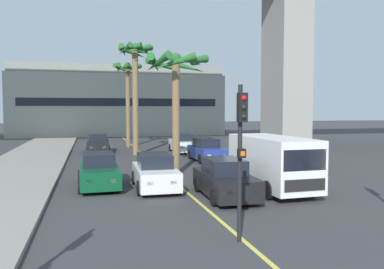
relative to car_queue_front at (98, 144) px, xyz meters
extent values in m
cube|color=#DBCC4C|center=(3.36, -7.79, -0.72)|extent=(0.14, 56.00, 0.01)
cube|color=gray|center=(16.30, -1.32, 7.12)|extent=(2.80, 4.40, 15.67)
cube|color=#ADB2A8|center=(3.36, 22.06, 3.38)|extent=(28.13, 8.00, 8.20)
cube|color=gray|center=(3.36, 22.06, 8.08)|extent=(27.57, 7.20, 1.20)
cube|color=black|center=(3.36, 18.04, 3.79)|extent=(25.32, 0.04, 1.00)
cube|color=black|center=(0.00, -0.03, -0.14)|extent=(1.82, 4.15, 0.80)
cube|color=black|center=(0.00, 0.12, 0.54)|extent=(1.45, 2.09, 0.60)
cube|color=#F2EDCC|center=(0.41, -2.06, -0.09)|extent=(0.24, 0.09, 0.14)
cube|color=#F2EDCC|center=(-0.53, -2.03, -0.09)|extent=(0.24, 0.09, 0.14)
cylinder|color=black|center=(0.77, -1.33, -0.40)|extent=(0.24, 0.65, 0.64)
cylinder|color=black|center=(-0.85, -1.28, -0.40)|extent=(0.24, 0.65, 0.64)
cylinder|color=black|center=(0.84, 1.21, -0.40)|extent=(0.24, 0.65, 0.64)
cylinder|color=black|center=(-0.77, 1.26, -0.40)|extent=(0.24, 0.65, 0.64)
cube|color=black|center=(4.61, -18.26, -0.14)|extent=(1.81, 4.15, 0.80)
cube|color=black|center=(4.62, -18.11, 0.54)|extent=(1.45, 2.09, 0.60)
cube|color=#F2EDCC|center=(5.02, -20.29, -0.09)|extent=(0.24, 0.09, 0.14)
cube|color=#F2EDCC|center=(4.09, -20.26, -0.09)|extent=(0.24, 0.09, 0.14)
cylinder|color=black|center=(5.39, -19.56, -0.40)|extent=(0.24, 0.65, 0.64)
cylinder|color=black|center=(3.77, -19.51, -0.40)|extent=(0.24, 0.65, 0.64)
cylinder|color=black|center=(5.46, -17.02, -0.40)|extent=(0.24, 0.65, 0.64)
cylinder|color=black|center=(3.84, -16.97, -0.40)|extent=(0.24, 0.65, 0.64)
cube|color=white|center=(2.17, -15.82, -0.14)|extent=(1.80, 4.14, 0.80)
cube|color=black|center=(2.17, -15.67, 0.54)|extent=(1.45, 2.08, 0.60)
cube|color=#F2EDCC|center=(2.58, -17.84, -0.09)|extent=(0.24, 0.09, 0.14)
cube|color=#F2EDCC|center=(1.65, -17.82, -0.09)|extent=(0.24, 0.09, 0.14)
cylinder|color=black|center=(2.94, -17.11, -0.40)|extent=(0.24, 0.65, 0.64)
cylinder|color=black|center=(1.33, -17.07, -0.40)|extent=(0.24, 0.65, 0.64)
cylinder|color=black|center=(3.01, -14.57, -0.40)|extent=(0.24, 0.65, 0.64)
cylinder|color=black|center=(1.39, -14.53, -0.40)|extent=(0.24, 0.65, 0.64)
cube|color=navy|center=(7.13, -7.37, -0.14)|extent=(1.74, 4.12, 0.80)
cube|color=black|center=(7.12, -7.22, 0.54)|extent=(1.41, 2.06, 0.60)
cube|color=#F2EDCC|center=(7.61, -9.38, -0.09)|extent=(0.24, 0.08, 0.14)
cube|color=#F2EDCC|center=(6.68, -9.39, -0.09)|extent=(0.24, 0.08, 0.14)
cylinder|color=black|center=(7.95, -8.63, -0.40)|extent=(0.23, 0.64, 0.64)
cylinder|color=black|center=(6.33, -8.65, -0.40)|extent=(0.23, 0.64, 0.64)
cylinder|color=black|center=(7.92, -6.09, -0.40)|extent=(0.23, 0.64, 0.64)
cylinder|color=black|center=(6.31, -6.11, -0.40)|extent=(0.23, 0.64, 0.64)
cube|color=#0C4728|center=(-0.27, -14.79, -0.14)|extent=(1.82, 4.15, 0.80)
cube|color=black|center=(-0.27, -14.64, 0.54)|extent=(1.45, 2.09, 0.60)
cube|color=#F2EDCC|center=(0.26, -16.79, -0.09)|extent=(0.24, 0.09, 0.14)
cube|color=#F2EDCC|center=(-0.68, -16.82, -0.09)|extent=(0.24, 0.09, 0.14)
cylinder|color=black|center=(0.58, -16.04, -0.40)|extent=(0.24, 0.65, 0.64)
cylinder|color=black|center=(-1.04, -16.09, -0.40)|extent=(0.24, 0.65, 0.64)
cylinder|color=black|center=(0.50, -13.50, -0.40)|extent=(0.24, 0.65, 0.64)
cylinder|color=black|center=(-1.11, -13.55, -0.40)|extent=(0.24, 0.65, 0.64)
cube|color=white|center=(6.78, -1.63, -0.14)|extent=(1.85, 4.16, 0.80)
cube|color=black|center=(6.79, -1.48, 0.54)|extent=(1.47, 2.10, 0.60)
cube|color=#F2EDCC|center=(7.18, -3.66, -0.09)|extent=(0.24, 0.09, 0.14)
cube|color=#F2EDCC|center=(6.24, -3.63, -0.09)|extent=(0.24, 0.09, 0.14)
cylinder|color=black|center=(7.54, -2.93, -0.40)|extent=(0.24, 0.65, 0.64)
cylinder|color=black|center=(5.93, -2.88, -0.40)|extent=(0.24, 0.65, 0.64)
cylinder|color=black|center=(7.63, -0.39, -0.40)|extent=(0.24, 0.65, 0.64)
cylinder|color=black|center=(6.02, -0.34, -0.40)|extent=(0.24, 0.65, 0.64)
cube|color=white|center=(7.05, -17.50, 0.59)|extent=(2.13, 5.25, 2.10)
cube|color=black|center=(7.11, -20.06, 0.94)|extent=(1.80, 0.12, 0.80)
cube|color=black|center=(7.11, -20.12, 0.01)|extent=(1.70, 0.10, 0.44)
cylinder|color=black|center=(8.04, -19.04, -0.34)|extent=(0.28, 0.77, 0.76)
cylinder|color=black|center=(6.14, -19.08, -0.34)|extent=(0.28, 0.77, 0.76)
cylinder|color=black|center=(7.96, -15.92, -0.34)|extent=(0.28, 0.77, 0.76)
cylinder|color=black|center=(6.06, -15.96, -0.34)|extent=(0.28, 0.77, 0.76)
cylinder|color=black|center=(3.22, -23.35, 1.38)|extent=(0.12, 0.12, 4.20)
cube|color=black|center=(3.22, -23.49, 2.88)|extent=(0.24, 0.20, 0.76)
sphere|color=red|center=(3.22, -23.59, 3.12)|extent=(0.14, 0.14, 0.14)
sphere|color=black|center=(3.22, -23.59, 2.88)|extent=(0.14, 0.14, 0.14)
sphere|color=black|center=(3.22, -23.59, 2.64)|extent=(0.14, 0.14, 0.14)
cube|color=black|center=(3.22, -23.47, 1.68)|extent=(0.20, 0.16, 0.24)
cube|color=orange|center=(3.22, -23.55, 1.68)|extent=(0.12, 0.03, 0.12)
cylinder|color=brown|center=(3.88, -12.38, 2.34)|extent=(0.41, 0.41, 6.12)
sphere|color=#236028|center=(3.88, -12.38, 5.55)|extent=(0.60, 0.60, 0.60)
cone|color=#236028|center=(5.02, -12.47, 5.35)|extent=(0.64, 2.36, 0.84)
cone|color=#236028|center=(4.69, -11.56, 5.21)|extent=(1.96, 1.95, 1.08)
cone|color=#236028|center=(3.48, -11.30, 5.26)|extent=(2.34, 1.23, 0.99)
cone|color=#236028|center=(2.81, -11.98, 5.27)|extent=(1.21, 2.34, 0.97)
cone|color=#236028|center=(2.82, -12.80, 5.23)|extent=(1.26, 2.32, 1.04)
cone|color=#236028|center=(3.58, -13.48, 5.21)|extent=(2.35, 1.04, 1.08)
cone|color=#236028|center=(4.50, -13.34, 5.35)|extent=(2.20, 1.63, 0.83)
cylinder|color=brown|center=(2.85, 4.07, 3.04)|extent=(0.40, 0.40, 7.51)
sphere|color=#236028|center=(2.85, 4.07, 6.94)|extent=(0.60, 0.60, 0.60)
cone|color=#236028|center=(3.71, 3.98, 6.58)|extent=(0.62, 1.79, 1.07)
cone|color=#236028|center=(3.44, 4.70, 6.64)|extent=(1.59, 1.53, 0.99)
cone|color=#236028|center=(2.73, 4.92, 6.61)|extent=(1.80, 0.70, 1.03)
cone|color=#236028|center=(2.21, 4.63, 6.71)|extent=(1.49, 1.63, 0.87)
cone|color=#236028|center=(2.00, 4.09, 6.67)|extent=(0.47, 1.77, 0.94)
cone|color=#236028|center=(2.30, 3.42, 6.60)|extent=(1.62, 1.47, 1.04)
cone|color=#236028|center=(2.97, 3.22, 6.66)|extent=(1.81, 0.68, 0.96)
cone|color=#236028|center=(3.47, 3.48, 6.65)|extent=(1.54, 1.58, 0.96)
cylinder|color=brown|center=(2.81, -2.53, 3.38)|extent=(0.46, 0.46, 8.19)
sphere|color=#236028|center=(2.81, -2.53, 7.62)|extent=(0.60, 0.60, 0.60)
cone|color=#236028|center=(3.71, -2.47, 7.42)|extent=(0.56, 1.87, 0.83)
cone|color=#236028|center=(3.50, -1.95, 7.37)|extent=(1.53, 1.69, 0.91)
cone|color=#236028|center=(2.91, -1.64, 7.27)|extent=(1.87, 0.63, 1.07)
cone|color=#236028|center=(2.46, -1.71, 7.35)|extent=(1.87, 1.13, 0.95)
cone|color=#236028|center=(1.95, -2.30, 7.33)|extent=(0.89, 1.89, 0.97)
cone|color=#236028|center=(2.00, -2.90, 7.36)|extent=(1.16, 1.86, 0.93)
cone|color=#236028|center=(2.39, -3.32, 7.42)|extent=(1.84, 1.26, 0.83)
cone|color=#236028|center=(3.10, -3.38, 7.37)|extent=(1.89, 1.00, 0.91)
cone|color=#236028|center=(3.44, -3.17, 7.36)|extent=(1.63, 1.60, 0.92)
camera|label=1|loc=(-0.61, -32.98, 2.82)|focal=36.51mm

